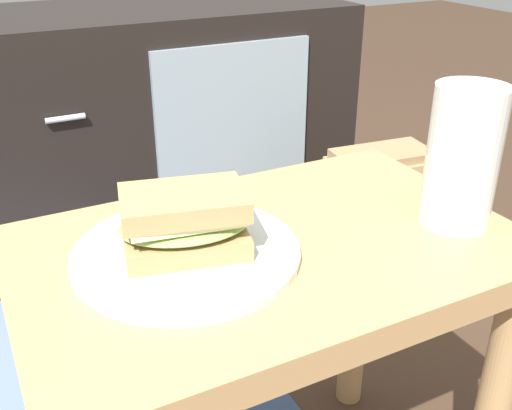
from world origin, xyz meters
The scene contains 6 objects.
side_table centered at (0.00, 0.00, 0.37)m, with size 0.56×0.36×0.46m.
tv_cabinet centered at (0.18, 0.95, 0.29)m, with size 0.96×0.46×0.58m.
plate centered at (-0.09, 0.01, 0.47)m, with size 0.24×0.24×0.01m, color silver.
sandwich_front centered at (-0.09, 0.01, 0.50)m, with size 0.15×0.12×0.07m.
beer_glass centered at (0.22, -0.06, 0.54)m, with size 0.08×0.08×0.16m.
paper_bag centered at (0.51, 0.44, 0.16)m, with size 0.23×0.14×0.33m.
Camera 1 is at (-0.28, -0.51, 0.80)m, focal length 42.28 mm.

